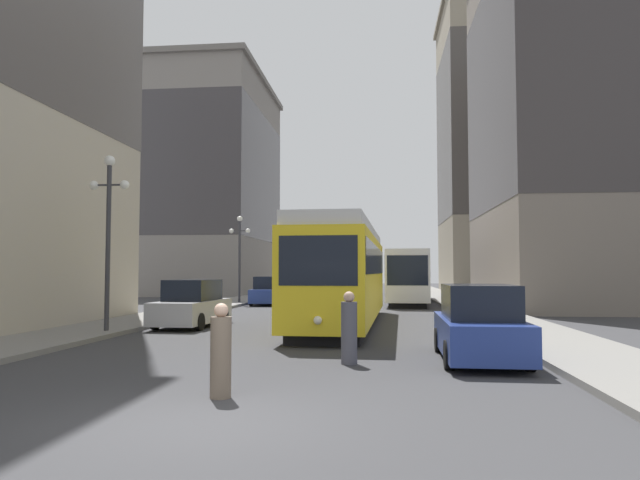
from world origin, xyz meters
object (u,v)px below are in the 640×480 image
parked_car_left_mid (192,305)px  lamp_post_left_near (109,216)px  streetcar (344,272)px  parked_car_left_near (268,292)px  pedestrian_crossing_near (221,354)px  parked_car_right_far (479,325)px  lamp_post_left_far (240,246)px  transit_bus (407,274)px  pedestrian_crossing_far (349,330)px

parked_car_left_mid → lamp_post_left_near: size_ratio=0.77×
streetcar → parked_car_left_near: 15.08m
parked_car_left_mid → pedestrian_crossing_near: size_ratio=2.86×
parked_car_left_mid → lamp_post_left_near: lamp_post_left_near is taller
parked_car_right_far → lamp_post_left_far: 25.72m
transit_bus → pedestrian_crossing_far: transit_bus is taller
streetcar → parked_car_left_mid: streetcar is taller
streetcar → transit_bus: size_ratio=1.19×
transit_bus → lamp_post_left_far: (-10.93, -2.35, 1.89)m
parked_car_right_far → pedestrian_crossing_near: (-5.04, -4.63, -0.10)m
streetcar → parked_car_left_mid: (-5.84, -1.40, -1.26)m
transit_bus → lamp_post_left_near: size_ratio=2.12×
streetcar → pedestrian_crossing_near: streetcar is taller
streetcar → transit_bus: 16.38m
parked_car_left_mid → pedestrian_crossing_far: 10.74m
streetcar → parked_car_right_far: 9.92m
streetcar → lamp_post_left_near: size_ratio=2.53×
parked_car_left_mid → lamp_post_left_near: (-1.90, -3.19, 3.19)m
parked_car_left_near → pedestrian_crossing_near: size_ratio=3.15×
parked_car_left_near → lamp_post_left_near: lamp_post_left_near is taller
pedestrian_crossing_near → lamp_post_left_near: lamp_post_left_near is taller
transit_bus → pedestrian_crossing_near: bearing=-96.3°
pedestrian_crossing_near → parked_car_left_near: bearing=86.6°
pedestrian_crossing_near → pedestrian_crossing_far: bearing=49.8°
parked_car_left_near → lamp_post_left_near: (-1.90, -18.43, 3.18)m
lamp_post_left_far → pedestrian_crossing_far: bearing=-70.2°
streetcar → parked_car_left_near: size_ratio=3.00×
pedestrian_crossing_near → lamp_post_left_near: size_ratio=0.27×
streetcar → lamp_post_left_near: (-7.74, -4.59, 1.93)m
pedestrian_crossing_far → lamp_post_left_near: lamp_post_left_near is taller
parked_car_right_far → lamp_post_left_near: (-11.57, 4.48, 3.19)m
parked_car_right_far → pedestrian_crossing_near: bearing=43.6°
parked_car_left_near → parked_car_right_far: (9.67, -22.91, -0.00)m
parked_car_right_far → lamp_post_left_far: (-11.57, 22.78, 3.00)m
parked_car_left_near → lamp_post_left_near: size_ratio=0.84×
streetcar → pedestrian_crossing_far: streetcar is taller
streetcar → parked_car_left_mid: bearing=-164.6°
lamp_post_left_near → lamp_post_left_far: (0.00, 18.30, -0.19)m
pedestrian_crossing_near → pedestrian_crossing_far: size_ratio=0.95×
transit_bus → parked_car_left_mid: 19.69m
parked_car_right_far → lamp_post_left_far: lamp_post_left_far is taller
parked_car_right_far → pedestrian_crossing_near: parked_car_right_far is taller
pedestrian_crossing_near → pedestrian_crossing_far: pedestrian_crossing_far is taller
pedestrian_crossing_near → pedestrian_crossing_far: 4.29m
transit_bus → parked_car_left_mid: size_ratio=2.77×
streetcar → pedestrian_crossing_near: (-1.21, -13.70, -1.36)m
parked_car_left_near → pedestrian_crossing_near: (4.63, -27.54, -0.10)m
parked_car_left_mid → parked_car_right_far: same height
pedestrian_crossing_far → parked_car_right_far: bearing=102.7°
transit_bus → parked_car_left_near: bearing=-164.0°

